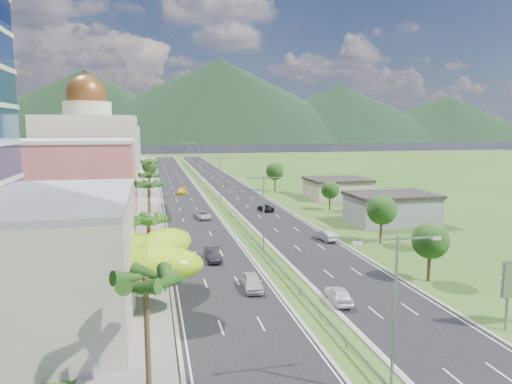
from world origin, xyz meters
TOP-DOWN VIEW (x-y plane):
  - ground at (0.00, 0.00)m, footprint 500.00×500.00m
  - road_left at (-7.50, 90.00)m, footprint 11.00×260.00m
  - road_right at (7.50, 90.00)m, footprint 11.00×260.00m
  - sidewalk_left at (-17.00, 90.00)m, footprint 7.00×260.00m
  - median_guardrail at (0.00, 71.99)m, footprint 0.10×216.06m
  - streetlight_median_a at (0.00, -25.00)m, footprint 6.04×0.25m
  - streetlight_median_b at (0.00, 10.00)m, footprint 6.04×0.25m
  - streetlight_median_c at (0.00, 50.00)m, footprint 6.04×0.25m
  - streetlight_median_d at (0.00, 95.00)m, footprint 6.04×0.25m
  - streetlight_median_e at (0.00, 140.00)m, footprint 6.04×0.25m
  - lime_canopy at (-20.00, -4.00)m, footprint 18.00×15.00m
  - pink_shophouse at (-28.00, 32.00)m, footprint 20.00×15.00m
  - domed_building at (-28.00, 55.00)m, footprint 20.00×20.00m
  - midrise_grey at (-27.00, 80.00)m, footprint 16.00×15.00m
  - midrise_beige at (-27.00, 102.00)m, footprint 16.00×15.00m
  - midrise_white at (-27.00, 125.00)m, footprint 16.00×15.00m
  - shed_near at (28.00, 25.00)m, footprint 15.00×10.00m
  - shed_far at (30.00, 55.00)m, footprint 14.00×12.00m
  - palm_tree_a at (-15.50, -22.00)m, footprint 3.60×3.60m
  - palm_tree_b at (-15.50, 2.00)m, footprint 3.60×3.60m
  - palm_tree_c at (-15.50, 22.00)m, footprint 3.60×3.60m
  - palm_tree_d at (-15.50, 45.00)m, footprint 3.60×3.60m
  - palm_tree_e at (-15.50, 70.00)m, footprint 3.60×3.60m
  - leafy_tree_lfar at (-15.50, 95.00)m, footprint 4.90×4.90m
  - leafy_tree_ra at (16.00, -5.00)m, footprint 4.20×4.20m
  - leafy_tree_rb at (19.00, 12.00)m, footprint 4.55×4.55m
  - leafy_tree_rc at (22.00, 40.00)m, footprint 3.85×3.85m
  - leafy_tree_rd at (18.00, 70.00)m, footprint 4.90×4.90m
  - mountain_ridge at (60.00, 450.00)m, footprint 860.00×140.00m
  - car_white_near_left at (-4.58, -3.27)m, footprint 2.31×5.10m
  - car_dark_left at (-7.36, 8.57)m, footprint 1.75×4.99m
  - car_silver_mid_left at (-5.58, 36.52)m, footprint 3.17×5.56m
  - car_yellow_far_left at (-7.26, 70.70)m, footprint 2.78×5.57m
  - car_white_near_right at (3.20, -8.79)m, footprint 2.36×4.96m
  - car_silver_right at (11.36, 15.43)m, footprint 2.46×5.14m
  - car_dark_far_right at (8.29, 41.89)m, footprint 2.89×5.19m
  - motorcycle at (-12.30, 1.04)m, footprint 0.72×2.07m

SIDE VIEW (x-z plane):
  - ground at x=0.00m, z-range 0.00..0.00m
  - mountain_ridge at x=60.00m, z-range -45.00..45.00m
  - road_left at x=-7.50m, z-range 0.00..0.04m
  - road_right at x=7.50m, z-range 0.00..0.04m
  - sidewalk_left at x=-17.00m, z-range 0.00..0.12m
  - median_guardrail at x=0.00m, z-range 0.24..1.00m
  - motorcycle at x=-12.30m, z-range 0.04..1.35m
  - car_dark_far_right at x=8.29m, z-range 0.04..1.41m
  - car_silver_mid_left at x=-5.58m, z-range 0.04..1.50m
  - car_yellow_far_left at x=-7.26m, z-range 0.04..1.59m
  - car_silver_right at x=11.36m, z-range 0.04..1.66m
  - car_white_near_right at x=3.20m, z-range 0.04..1.68m
  - car_dark_left at x=-7.36m, z-range 0.04..1.68m
  - car_white_near_left at x=-4.58m, z-range 0.04..1.74m
  - shed_far at x=30.00m, z-range 0.00..4.40m
  - shed_near at x=28.00m, z-range 0.00..5.00m
  - leafy_tree_rc at x=22.00m, z-range 1.21..7.54m
  - leafy_tree_ra at x=16.00m, z-range 1.33..8.23m
  - lime_canopy at x=-20.00m, z-range 1.29..8.69m
  - leafy_tree_rb at x=19.00m, z-range 1.44..8.92m
  - leafy_tree_lfar at x=-15.50m, z-range 1.55..9.60m
  - leafy_tree_rd at x=18.00m, z-range 1.55..9.60m
  - midrise_beige at x=-27.00m, z-range 0.00..13.00m
  - streetlight_median_a at x=0.00m, z-range 1.25..12.25m
  - streetlight_median_b at x=0.00m, z-range 1.25..12.25m
  - streetlight_median_c at x=0.00m, z-range 1.25..12.25m
  - streetlight_median_d at x=0.00m, z-range 1.25..12.25m
  - streetlight_median_e at x=0.00m, z-range 1.25..12.25m
  - palm_tree_b at x=-15.50m, z-range 3.01..11.11m
  - pink_shophouse at x=-28.00m, z-range 0.00..15.00m
  - palm_tree_d at x=-15.50m, z-range 3.24..11.84m
  - midrise_grey at x=-27.00m, z-range 0.00..16.00m
  - palm_tree_a at x=-15.50m, z-range 3.47..12.57m
  - palm_tree_e at x=-15.50m, z-range 3.61..13.01m
  - palm_tree_c at x=-15.50m, z-range 3.70..13.30m
  - midrise_white at x=-27.00m, z-range 0.00..18.00m
  - domed_building at x=-28.00m, z-range -3.00..25.70m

